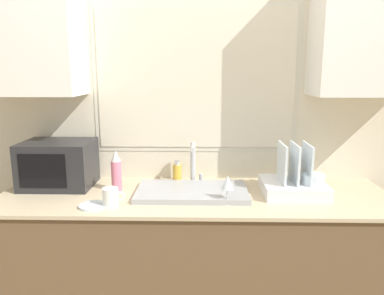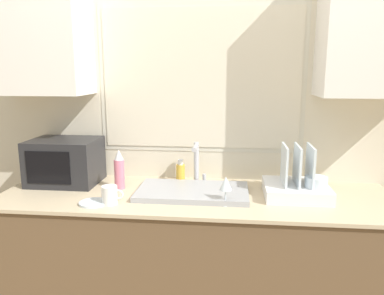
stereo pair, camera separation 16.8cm
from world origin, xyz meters
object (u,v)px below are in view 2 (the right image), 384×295
faucet (197,160)px  mug_near_sink (110,195)px  wine_glass (226,184)px  dish_rack (298,186)px  soap_bottle (180,173)px  microwave (65,161)px  spray_bottle (119,170)px

faucet → mug_near_sink: (-0.42, -0.40, -0.10)m
mug_near_sink → wine_glass: wine_glass is taller
dish_rack → soap_bottle: dish_rack is taller
microwave → spray_bottle: bearing=-12.0°
faucet → soap_bottle: 0.14m
microwave → soap_bottle: size_ratio=2.71×
soap_bottle → wine_glass: (0.29, -0.36, 0.05)m
spray_bottle → mug_near_sink: spray_bottle is taller
microwave → dish_rack: bearing=-4.5°
faucet → dish_rack: 0.61m
dish_rack → wine_glass: bearing=-155.8°
faucet → microwave: microwave is taller
dish_rack → microwave: bearing=175.5°
microwave → dish_rack: (1.40, -0.11, -0.07)m
soap_bottle → spray_bottle: bearing=-156.3°
faucet → soap_bottle: faucet is taller
faucet → spray_bottle: faucet is taller
spray_bottle → mug_near_sink: size_ratio=2.04×
faucet → microwave: (-0.82, -0.06, -0.01)m
microwave → spray_bottle: microwave is taller
faucet → spray_bottle: 0.47m
microwave → faucet: bearing=4.2°
soap_bottle → mug_near_sink: size_ratio=1.30×
microwave → soap_bottle: bearing=5.8°
soap_bottle → mug_near_sink: 0.52m
dish_rack → spray_bottle: bearing=178.2°
mug_near_sink → soap_bottle: bearing=52.3°
microwave → dish_rack: size_ratio=1.17×
spray_bottle → mug_near_sink: bearing=-84.2°
wine_glass → faucet: bearing=117.8°
faucet → microwave: 0.82m
microwave → mug_near_sink: microwave is taller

